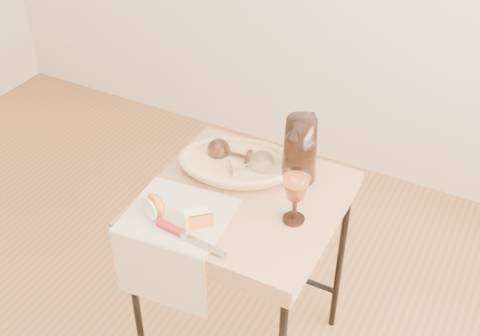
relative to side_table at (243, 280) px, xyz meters
The scene contains 10 objects.
side_table is the anchor object (origin of this frame).
tea_towel 0.42m from the side_table, 126.86° to the right, with size 0.29×0.26×0.01m, color beige.
bread_basket 0.41m from the side_table, 126.01° to the left, with size 0.33×0.23×0.05m, color olive, non-canonical shape.
goblet_lying_a 0.44m from the side_table, 131.50° to the left, with size 0.12×0.08×0.08m, color brown, non-canonical shape.
goblet_lying_b 0.42m from the side_table, 107.40° to the left, with size 0.13×0.08×0.08m, color white, non-canonical shape.
pitcher 0.51m from the side_table, 56.92° to the left, with size 0.15×0.23×0.25m, color black, non-canonical shape.
wine_goblet 0.48m from the side_table, ahead, with size 0.08×0.08×0.16m, color white, non-canonical shape.
apple_half 0.48m from the side_table, 132.18° to the right, with size 0.08×0.04×0.07m, color red.
apple_wedge 0.43m from the side_table, 107.05° to the right, with size 0.07×0.04×0.05m, color #FFF8B6.
table_knife 0.45m from the side_table, 100.60° to the right, with size 0.23×0.02×0.02m, color silver, non-canonical shape.
Camera 1 is at (1.03, -0.73, 1.90)m, focal length 46.01 mm.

